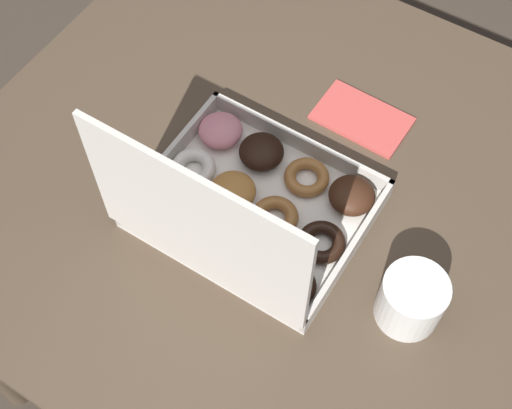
% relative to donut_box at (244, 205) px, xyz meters
% --- Properties ---
extents(ground_plane, '(8.00, 8.00, 0.00)m').
position_rel_donut_box_xyz_m(ground_plane, '(-0.01, -0.08, -0.79)').
color(ground_plane, '#42382D').
extents(dining_table, '(0.98, 0.90, 0.74)m').
position_rel_donut_box_xyz_m(dining_table, '(-0.01, -0.08, -0.15)').
color(dining_table, '#4C3D2D').
rests_on(dining_table, ground_plane).
extents(donut_box, '(0.32, 0.27, 0.28)m').
position_rel_donut_box_xyz_m(donut_box, '(0.00, 0.00, 0.00)').
color(donut_box, silver).
rests_on(donut_box, dining_table).
extents(coffee_mug, '(0.09, 0.09, 0.08)m').
position_rel_donut_box_xyz_m(coffee_mug, '(-0.27, 0.00, -0.00)').
color(coffee_mug, white).
rests_on(coffee_mug, dining_table).
extents(paper_napkin, '(0.15, 0.10, 0.01)m').
position_rel_donut_box_xyz_m(paper_napkin, '(-0.06, -0.26, -0.04)').
color(paper_napkin, '#CC4C47').
rests_on(paper_napkin, dining_table).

